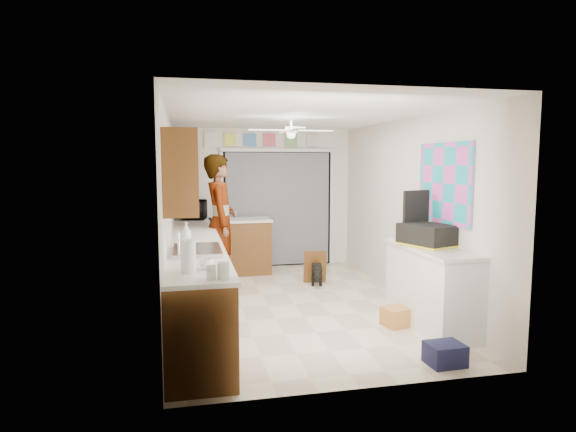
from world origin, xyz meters
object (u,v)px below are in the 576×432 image
paper_towel_roll (188,256)px  cardboard_box (398,316)px  soap_bottle (186,236)px  dog (316,272)px  suitcase (427,235)px  man (220,222)px  cup (206,264)px  microwave (195,210)px  navy_crate (445,354)px

paper_towel_roll → cardboard_box: (2.39, 0.87, -0.98)m
soap_bottle → dog: (1.98, 1.88, -0.91)m
suitcase → dog: (-0.74, 2.09, -0.87)m
suitcase → cardboard_box: size_ratio=1.66×
paper_towel_roll → man: (0.49, 2.98, -0.08)m
suitcase → cardboard_box: 1.01m
cup → man: bearing=83.5°
cup → paper_towel_roll: 0.21m
microwave → suitcase: microwave is taller
microwave → soap_bottle: bearing=-176.1°
suitcase → dog: bearing=89.2°
paper_towel_roll → navy_crate: 2.55m
man → dog: 1.69m
soap_bottle → suitcase: (2.72, -0.20, -0.04)m
microwave → cup: bearing=-173.0°
soap_bottle → cup: size_ratio=2.64×
cup → suitcase: bearing=16.4°
cardboard_box → dog: (-0.42, 2.06, 0.08)m
microwave → dog: (1.83, -1.18, -0.91)m
paper_towel_roll → microwave: bearing=88.1°
soap_bottle → cup: bearing=-79.8°
cardboard_box → navy_crate: bearing=-92.3°
microwave → cardboard_box: size_ratio=1.65×
paper_towel_roll → navy_crate: bearing=-5.9°
soap_bottle → cardboard_box: 2.60m
cardboard_box → navy_crate: size_ratio=1.04×
man → dog: size_ratio=4.20×
suitcase → man: 3.08m
cup → navy_crate: (2.19, -0.34, -0.89)m
cup → man: size_ratio=0.06×
dog → cup: bearing=-110.0°
soap_bottle → navy_crate: 2.86m
microwave → suitcase: size_ratio=0.99×
cup → cardboard_box: cup is taller
microwave → navy_crate: microwave is taller
cup → cardboard_box: 2.52m
cup → navy_crate: cup is taller
microwave → soap_bottle: 3.07m
microwave → cup: microwave is taller
suitcase → microwave: bearing=107.9°
cup → dog: bearing=57.5°
cardboard_box → navy_crate: cardboard_box is taller
microwave → dog: bearing=-116.2°
microwave → dog: 2.36m
navy_crate → dog: (-0.38, 3.17, 0.09)m
soap_bottle → navy_crate: size_ratio=0.97×
paper_towel_roll → soap_bottle: bearing=90.7°
suitcase → man: (-2.22, 2.14, -0.05)m
cardboard_box → dog: 2.10m
microwave → soap_bottle: (-0.15, -3.07, 0.00)m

